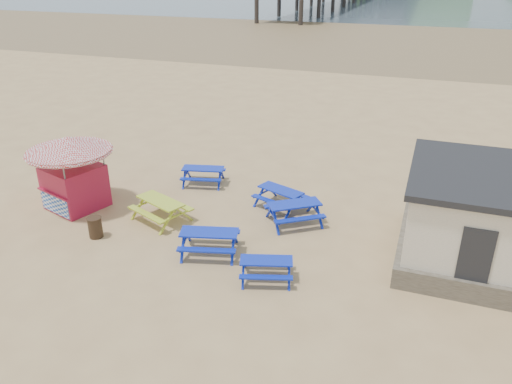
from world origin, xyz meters
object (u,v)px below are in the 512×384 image
at_px(ice_cream_kiosk, 71,163).
at_px(litter_bin, 95,227).
at_px(picnic_table_blue_a, 203,176).
at_px(picnic_table_blue_b, 281,198).
at_px(picnic_table_yellow, 161,210).

bearing_deg(ice_cream_kiosk, litter_bin, -22.05).
distance_m(picnic_table_blue_a, picnic_table_blue_b, 4.11).
height_order(picnic_table_blue_b, ice_cream_kiosk, ice_cream_kiosk).
xyz_separation_m(picnic_table_yellow, ice_cream_kiosk, (-3.82, -0.13, 1.47)).
height_order(picnic_table_yellow, ice_cream_kiosk, ice_cream_kiosk).
relative_size(picnic_table_blue_b, picnic_table_yellow, 0.91).
height_order(picnic_table_blue_a, litter_bin, litter_bin).
distance_m(ice_cream_kiosk, litter_bin, 3.25).
relative_size(picnic_table_yellow, litter_bin, 3.19).
bearing_deg(ice_cream_kiosk, picnic_table_blue_b, 37.09).
distance_m(picnic_table_yellow, litter_bin, 2.53).
distance_m(picnic_table_blue_a, litter_bin, 5.93).
distance_m(picnic_table_blue_b, litter_bin, 7.26).
xyz_separation_m(picnic_table_blue_b, litter_bin, (-5.59, -4.64, 0.01)).
height_order(picnic_table_blue_b, picnic_table_yellow, picnic_table_yellow).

